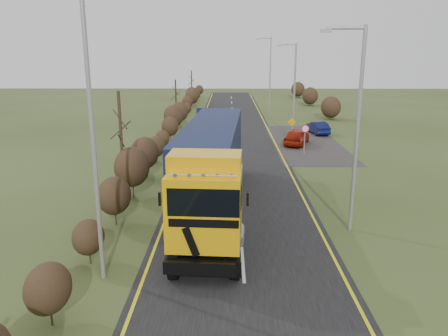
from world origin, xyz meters
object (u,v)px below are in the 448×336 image
car_red_hatchback (297,137)px  streetlight_near (355,123)px  lorry (212,163)px  car_blue_sedan (318,128)px  speed_sign (305,133)px

car_red_hatchback → streetlight_near: (-0.55, -19.36, 4.34)m
lorry → car_red_hatchback: size_ratio=3.80×
streetlight_near → lorry: bearing=157.3°
car_red_hatchback → car_blue_sedan: 6.09m
lorry → car_red_hatchback: (7.00, 16.66, -1.82)m
car_red_hatchback → streetlight_near: bearing=108.6°
lorry → car_blue_sedan: bearing=69.3°
car_blue_sedan → lorry: bearing=56.8°
lorry → speed_sign: lorry is taller
streetlight_near → speed_sign: bearing=87.8°
car_red_hatchback → streetlight_near: 19.85m
speed_sign → streetlight_near: bearing=-92.2°
car_red_hatchback → car_blue_sedan: bearing=-98.6°
car_red_hatchback → speed_sign: (0.04, -3.80, 0.99)m
car_blue_sedan → speed_sign: speed_sign is taller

